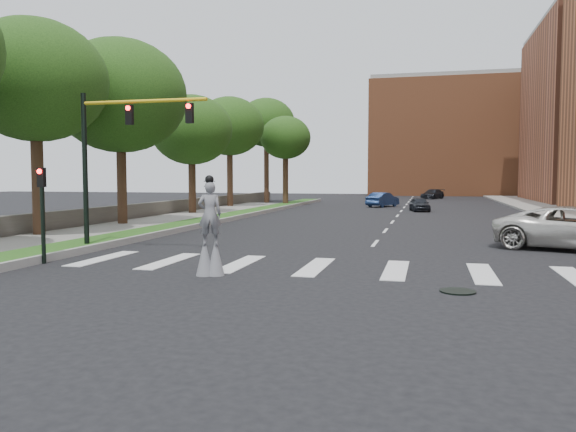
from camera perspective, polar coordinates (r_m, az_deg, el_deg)
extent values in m
plane|color=black|center=(17.07, 6.37, -5.87)|extent=(160.00, 160.00, 0.00)
cube|color=#214E16|center=(39.26, -6.44, -0.10)|extent=(2.00, 60.00, 0.25)
cube|color=gray|center=(38.90, -4.99, -0.11)|extent=(0.20, 60.00, 0.28)
cube|color=gray|center=(31.61, -17.96, -1.33)|extent=(4.00, 60.00, 0.18)
cube|color=#514D46|center=(43.26, -12.35, 0.77)|extent=(0.50, 56.00, 1.10)
cylinder|color=black|center=(14.97, 16.86, -7.33)|extent=(0.90, 0.90, 0.04)
cube|color=#A65A34|center=(94.94, 16.47, 7.51)|extent=(26.00, 14.00, 18.00)
cylinder|color=black|center=(23.71, -19.91, 4.20)|extent=(0.20, 0.20, 6.20)
cylinder|color=gold|center=(22.55, -14.48, 11.22)|extent=(5.20, 0.14, 0.14)
cube|color=black|center=(22.78, -15.81, 9.85)|extent=(0.28, 0.18, 0.75)
cylinder|color=#FF0C0C|center=(22.72, -15.95, 10.50)|extent=(0.18, 0.06, 0.18)
cube|color=black|center=(21.66, -9.97, 10.26)|extent=(0.28, 0.18, 0.75)
cylinder|color=#FF0C0C|center=(21.59, -10.09, 10.94)|extent=(0.18, 0.06, 0.18)
cylinder|color=black|center=(20.51, -23.65, -0.30)|extent=(0.14, 0.14, 3.00)
cube|color=black|center=(20.46, -23.76, 3.61)|extent=(0.25, 0.16, 0.65)
cylinder|color=#FF0C0C|center=(20.38, -23.94, 4.17)|extent=(0.16, 0.05, 0.16)
cylinder|color=#372316|center=(16.78, -7.37, -4.50)|extent=(0.07, 0.07, 0.89)
cylinder|color=#372316|center=(16.80, -8.46, -4.50)|extent=(0.07, 0.07, 0.89)
cone|color=slate|center=(16.77, -7.37, -4.13)|extent=(0.52, 0.52, 1.11)
cone|color=slate|center=(16.79, -8.46, -4.13)|extent=(0.52, 0.52, 1.11)
imported|color=slate|center=(16.65, -7.96, 0.23)|extent=(0.80, 0.65, 1.89)
sphere|color=black|center=(16.61, -7.99, 3.69)|extent=(0.26, 0.26, 0.26)
cylinder|color=black|center=(16.61, -7.99, 3.52)|extent=(0.34, 0.34, 0.02)
cube|color=yellow|center=(16.76, -7.95, 2.04)|extent=(0.22, 0.05, 0.10)
imported|color=black|center=(48.91, 13.22, 1.17)|extent=(2.02, 3.70, 1.19)
imported|color=navy|center=(55.37, 9.60, 1.65)|extent=(3.07, 4.47, 1.40)
imported|color=black|center=(76.97, 14.47, 2.18)|extent=(3.50, 4.77, 1.28)
cylinder|color=#372316|center=(29.25, -24.08, 3.58)|extent=(0.56, 0.56, 5.76)
ellipsoid|color=#193911|center=(29.60, -24.34, 12.45)|extent=(6.76, 6.76, 5.74)
cylinder|color=#372316|center=(34.42, -16.53, 3.71)|extent=(0.56, 0.56, 5.68)
ellipsoid|color=#193911|center=(34.74, -16.69, 11.62)|extent=(7.75, 7.75, 6.59)
cylinder|color=#372316|center=(43.61, -9.71, 3.35)|extent=(0.56, 0.56, 4.93)
ellipsoid|color=#193911|center=(43.75, -9.77, 8.63)|extent=(6.23, 6.23, 5.30)
cylinder|color=#372316|center=(53.08, -5.92, 4.09)|extent=(0.56, 0.56, 6.04)
ellipsoid|color=#193911|center=(53.29, -5.95, 9.07)|extent=(6.44, 6.44, 5.48)
cylinder|color=#372316|center=(63.90, -2.20, 4.72)|extent=(0.56, 0.56, 7.44)
ellipsoid|color=#193911|center=(64.19, -2.22, 9.48)|extent=(6.44, 6.44, 5.47)
cylinder|color=#372316|center=(56.85, -0.26, 3.88)|extent=(0.56, 0.56, 5.60)
ellipsoid|color=#193911|center=(56.99, -0.26, 7.98)|extent=(5.09, 5.09, 4.32)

